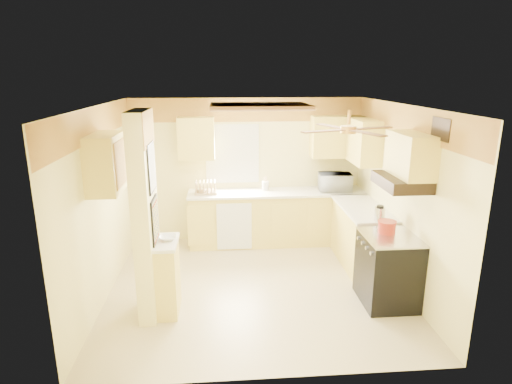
{
  "coord_description": "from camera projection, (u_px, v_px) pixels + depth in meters",
  "views": [
    {
      "loc": [
        -0.43,
        -5.43,
        2.89
      ],
      "look_at": [
        0.04,
        0.35,
        1.28
      ],
      "focal_mm": 30.0,
      "sensor_mm": 36.0,
      "label": 1
    }
  ],
  "objects": [
    {
      "name": "dish_rack",
      "position": [
        206.0,
        189.0,
        7.19
      ],
      "size": [
        0.37,
        0.28,
        0.21
      ],
      "color": "tan",
      "rests_on": "countertop_back"
    },
    {
      "name": "upper_cab_back_right",
      "position": [
        338.0,
        137.0,
        7.3
      ],
      "size": [
        0.9,
        0.35,
        0.7
      ],
      "primitive_type": "cube",
      "color": "#E6CF63",
      "rests_on": "wall_back"
    },
    {
      "name": "wall_left",
      "position": [
        101.0,
        205.0,
        5.53
      ],
      "size": [
        0.0,
        3.8,
        3.8
      ],
      "primitive_type": "plane",
      "rotation": [
        1.57,
        0.0,
        1.57
      ],
      "color": "#FCEF9A",
      "rests_on": "floor"
    },
    {
      "name": "utensil_crock",
      "position": [
        265.0,
        185.0,
        7.41
      ],
      "size": [
        0.12,
        0.12,
        0.24
      ],
      "color": "white",
      "rests_on": "countertop_back"
    },
    {
      "name": "range_hood",
      "position": [
        401.0,
        182.0,
        5.2
      ],
      "size": [
        0.5,
        0.76,
        0.14
      ],
      "primitive_type": "cube",
      "color": "black",
      "rests_on": "upper_cab_over_stove"
    },
    {
      "name": "upper_cab_right",
      "position": [
        362.0,
        141.0,
        6.87
      ],
      "size": [
        0.35,
        1.0,
        0.7
      ],
      "primitive_type": "cube",
      "color": "#E6CF63",
      "rests_on": "wall_right"
    },
    {
      "name": "countertop_back",
      "position": [
        277.0,
        192.0,
        7.34
      ],
      "size": [
        3.04,
        0.64,
        0.04
      ],
      "primitive_type": "cube",
      "color": "silver",
      "rests_on": "lower_cabinets_back"
    },
    {
      "name": "dishwasher_panel",
      "position": [
        234.0,
        227.0,
        7.12
      ],
      "size": [
        0.58,
        0.02,
        0.8
      ],
      "primitive_type": "cube",
      "color": "white",
      "rests_on": "lower_cabinets_back"
    },
    {
      "name": "wall_right",
      "position": [
        401.0,
        198.0,
        5.84
      ],
      "size": [
        0.0,
        3.8,
        3.8
      ],
      "primitive_type": "plane",
      "rotation": [
        1.57,
        0.0,
        -1.57
      ],
      "color": "#FCEF9A",
      "rests_on": "floor"
    },
    {
      "name": "lower_cabinets_right",
      "position": [
        362.0,
        237.0,
        6.61
      ],
      "size": [
        0.6,
        1.4,
        0.9
      ],
      "primitive_type": "cube",
      "color": "#E6CF63",
      "rests_on": "floor"
    },
    {
      "name": "countertop_right",
      "position": [
        363.0,
        208.0,
        6.48
      ],
      "size": [
        0.64,
        1.44,
        0.04
      ],
      "primitive_type": "cube",
      "color": "silver",
      "rests_on": "lower_cabinets_right"
    },
    {
      "name": "upper_cab_left_wall",
      "position": [
        106.0,
        163.0,
        5.14
      ],
      "size": [
        0.35,
        0.75,
        0.7
      ],
      "primitive_type": "cube",
      "color": "#E6CF63",
      "rests_on": "wall_left"
    },
    {
      "name": "ceiling_light_panel",
      "position": [
        260.0,
        106.0,
        5.85
      ],
      "size": [
        1.35,
        0.95,
        0.06
      ],
      "color": "brown",
      "rests_on": "ceiling"
    },
    {
      "name": "poster_menu",
      "position": [
        152.0,
        167.0,
        4.9
      ],
      "size": [
        0.02,
        0.42,
        0.57
      ],
      "color": "black",
      "rests_on": "partition_column"
    },
    {
      "name": "ledge_top",
      "position": [
        166.0,
        243.0,
        5.16
      ],
      "size": [
        0.28,
        0.58,
        0.04
      ],
      "primitive_type": "cube",
      "color": "silver",
      "rests_on": "partition_ledge"
    },
    {
      "name": "bowl",
      "position": [
        168.0,
        238.0,
        5.19
      ],
      "size": [
        0.22,
        0.22,
        0.05
      ],
      "primitive_type": "imported",
      "rotation": [
        0.0,
        0.0,
        0.07
      ],
      "color": "white",
      "rests_on": "ledge_top"
    },
    {
      "name": "upper_cab_over_stove",
      "position": [
        411.0,
        155.0,
        5.11
      ],
      "size": [
        0.35,
        0.76,
        0.52
      ],
      "primitive_type": "cube",
      "color": "#E6CF63",
      "rests_on": "wall_right"
    },
    {
      "name": "ceiling",
      "position": [
        255.0,
        106.0,
        5.35
      ],
      "size": [
        4.0,
        4.0,
        0.0
      ],
      "primitive_type": "plane",
      "rotation": [
        3.14,
        0.0,
        0.0
      ],
      "color": "white",
      "rests_on": "wall_back"
    },
    {
      "name": "ceiling_fan",
      "position": [
        348.0,
        129.0,
        4.82
      ],
      "size": [
        1.15,
        1.15,
        0.26
      ],
      "color": "gold",
      "rests_on": "ceiling"
    },
    {
      "name": "wallpaper_border",
      "position": [
        246.0,
        110.0,
        7.21
      ],
      "size": [
        4.0,
        0.02,
        0.4
      ],
      "primitive_type": "cube",
      "color": "#FFC54B",
      "rests_on": "wall_back"
    },
    {
      "name": "vent_grate",
      "position": [
        441.0,
        129.0,
        4.7
      ],
      "size": [
        0.02,
        0.4,
        0.25
      ],
      "primitive_type": "cube",
      "color": "black",
      "rests_on": "wall_right"
    },
    {
      "name": "wall_front",
      "position": [
        272.0,
        261.0,
        3.86
      ],
      "size": [
        4.0,
        0.0,
        4.0
      ],
      "primitive_type": "plane",
      "rotation": [
        -1.57,
        0.0,
        0.0
      ],
      "color": "#FCEF9A",
      "rests_on": "floor"
    },
    {
      "name": "partition_column",
      "position": [
        145.0,
        217.0,
        5.05
      ],
      "size": [
        0.2,
        0.7,
        2.5
      ],
      "primitive_type": "cube",
      "color": "#FCEF9A",
      "rests_on": "floor"
    },
    {
      "name": "upper_cab_back_left",
      "position": [
        196.0,
        138.0,
        7.12
      ],
      "size": [
        0.6,
        0.35,
        0.7
      ],
      "primitive_type": "cube",
      "color": "#E6CF63",
      "rests_on": "wall_back"
    },
    {
      "name": "dutch_oven",
      "position": [
        387.0,
        227.0,
        5.47
      ],
      "size": [
        0.24,
        0.24,
        0.16
      ],
      "color": "#A8281B",
      "rests_on": "stove"
    },
    {
      "name": "kettle",
      "position": [
        380.0,
        214.0,
        5.84
      ],
      "size": [
        0.14,
        0.14,
        0.22
      ],
      "color": "silver",
      "rests_on": "countertop_right"
    },
    {
      "name": "poster_nashville",
      "position": [
        155.0,
        221.0,
        5.08
      ],
      "size": [
        0.02,
        0.42,
        0.57
      ],
      "color": "black",
      "rests_on": "partition_column"
    },
    {
      "name": "microwave",
      "position": [
        335.0,
        182.0,
        7.35
      ],
      "size": [
        0.58,
        0.42,
        0.3
      ],
      "primitive_type": "imported",
      "rotation": [
        0.0,
        0.0,
        3.06
      ],
      "color": "white",
      "rests_on": "countertop_back"
    },
    {
      "name": "partition_ledge",
      "position": [
        168.0,
        278.0,
        5.28
      ],
      "size": [
        0.25,
        0.55,
        0.9
      ],
      "primitive_type": "cube",
      "color": "#E6CF63",
      "rests_on": "floor"
    },
    {
      "name": "wall_back",
      "position": [
        247.0,
        170.0,
        7.51
      ],
      "size": [
        4.0,
        0.0,
        4.0
      ],
      "primitive_type": "plane",
      "rotation": [
        1.57,
        0.0,
        0.0
      ],
      "color": "#FCEF9A",
      "rests_on": "floor"
    },
    {
      "name": "window",
      "position": [
        232.0,
        154.0,
        7.4
      ],
      "size": [
        0.92,
        0.02,
        1.02
      ],
      "color": "white",
      "rests_on": "wall_back"
    },
    {
      "name": "lower_cabinets_back",
      "position": [
        277.0,
        218.0,
        7.48
      ],
      "size": [
        3.0,
        0.6,
        0.9
      ],
      "primitive_type": "cube",
      "color": "#E6CF63",
      "rests_on": "floor"
    },
    {
      "name": "floor",
      "position": [
        255.0,
        286.0,
        6.02
      ],
      "size": [
        4.0,
        4.0,
        0.0
      ],
      "primitive_type": "plane",
      "color": "tan",
      "rests_on": "ground"
    },
    {
      "name": "stove",
      "position": [
        388.0,
        269.0,
        5.5
      ],
      "size": [
        0.68,
        0.77,
        0.92
      ],
      "color": "black",
      "rests_on": "floor"
    }
  ]
}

